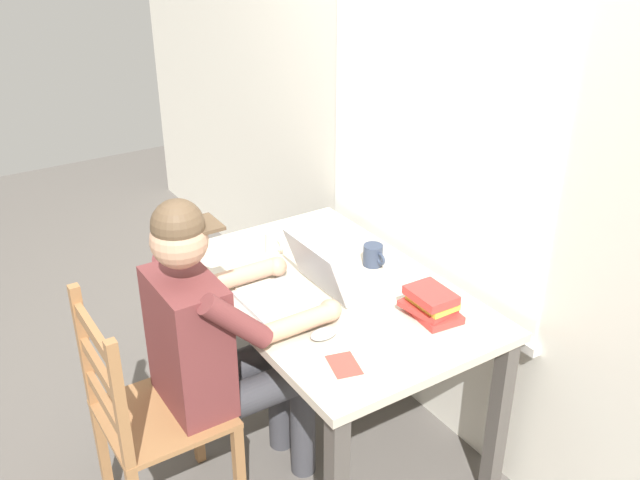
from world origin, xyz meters
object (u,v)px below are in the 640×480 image
at_px(desk, 330,309).
at_px(coffee_mug_white, 274,242).
at_px(coffee_mug_dark, 373,255).
at_px(landscape_photo_print, 344,365).
at_px(seated_person, 218,339).
at_px(laptop, 294,289).
at_px(wooden_chair, 149,417).
at_px(book_stack_main, 431,304).
at_px(computer_mouse, 324,334).

relative_size(desk, coffee_mug_white, 11.42).
relative_size(coffee_mug_dark, landscape_photo_print, 0.91).
height_order(desk, seated_person, seated_person).
relative_size(laptop, coffee_mug_dark, 2.80).
distance_m(seated_person, laptop, 0.33).
xyz_separation_m(seated_person, coffee_mug_dark, (-0.07, 0.73, 0.10)).
relative_size(coffee_mug_white, landscape_photo_print, 0.86).
bearing_deg(coffee_mug_white, seated_person, -49.23).
distance_m(wooden_chair, landscape_photo_print, 0.74).
bearing_deg(coffee_mug_white, coffee_mug_dark, 41.31).
xyz_separation_m(wooden_chair, laptop, (0.00, 0.60, 0.33)).
bearing_deg(wooden_chair, desk, 90.91).
bearing_deg(seated_person, coffee_mug_white, 130.77).
bearing_deg(book_stack_main, laptop, -134.15).
bearing_deg(desk, wooden_chair, -89.09).
relative_size(laptop, computer_mouse, 3.30).
relative_size(desk, coffee_mug_dark, 10.85).
bearing_deg(coffee_mug_dark, computer_mouse, -54.06).
relative_size(seated_person, wooden_chair, 1.32).
bearing_deg(book_stack_main, coffee_mug_white, -163.08).
bearing_deg(coffee_mug_dark, book_stack_main, -7.52).
distance_m(wooden_chair, book_stack_main, 1.07).
xyz_separation_m(coffee_mug_white, coffee_mug_dark, (0.32, 0.28, -0.00)).
distance_m(desk, book_stack_main, 0.44).
distance_m(coffee_mug_white, book_stack_main, 0.78).
bearing_deg(book_stack_main, wooden_chair, -110.20).
bearing_deg(seated_person, coffee_mug_dark, 95.41).
relative_size(seated_person, computer_mouse, 12.58).
distance_m(desk, coffee_mug_white, 0.41).
bearing_deg(book_stack_main, seated_person, -117.49).
distance_m(laptop, coffee_mug_dark, 0.42).
bearing_deg(wooden_chair, seated_person, 90.00).
relative_size(desk, book_stack_main, 5.97).
height_order(wooden_chair, computer_mouse, wooden_chair).
distance_m(desk, seated_person, 0.49).
height_order(seated_person, computer_mouse, seated_person).
xyz_separation_m(laptop, coffee_mug_dark, (-0.07, 0.42, -0.01)).
bearing_deg(book_stack_main, computer_mouse, -103.11).
relative_size(wooden_chair, computer_mouse, 9.54).
xyz_separation_m(seated_person, laptop, (0.00, 0.32, 0.10)).
distance_m(desk, coffee_mug_dark, 0.29).
xyz_separation_m(desk, seated_person, (0.01, -0.49, 0.05)).
distance_m(coffee_mug_dark, book_stack_main, 0.43).
height_order(laptop, coffee_mug_white, laptop).
bearing_deg(computer_mouse, seated_person, -132.93).
height_order(computer_mouse, coffee_mug_white, coffee_mug_white).
height_order(laptop, landscape_photo_print, laptop).
xyz_separation_m(desk, landscape_photo_print, (0.44, -0.24, 0.10)).
height_order(wooden_chair, coffee_mug_dark, wooden_chair).
bearing_deg(laptop, seated_person, -90.17).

